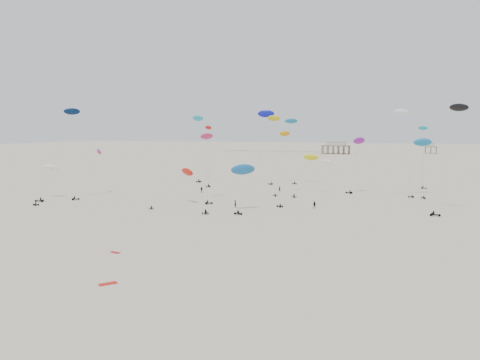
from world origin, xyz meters
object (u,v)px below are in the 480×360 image
(spectator_0, at_px, (235,208))
(pavilion_main, at_px, (336,148))
(pavilion_small, at_px, (431,149))
(rig_9, at_px, (357,151))
(rig_0, at_px, (288,138))
(rig_4, at_px, (423,147))

(spectator_0, bearing_deg, pavilion_main, -43.30)
(pavilion_small, height_order, spectator_0, pavilion_small)
(rig_9, height_order, spectator_0, rig_9)
(pavilion_main, bearing_deg, rig_9, -81.45)
(pavilion_small, bearing_deg, rig_0, -102.03)
(pavilion_main, distance_m, spectator_0, 259.99)
(rig_9, bearing_deg, spectator_0, 152.97)
(rig_4, relative_size, spectator_0, 7.76)
(rig_9, xyz_separation_m, spectator_0, (-25.54, -36.25, -12.55))
(pavilion_main, relative_size, rig_4, 1.22)
(pavilion_small, height_order, rig_9, rig_9)
(pavilion_small, relative_size, rig_9, 0.54)
(rig_0, bearing_deg, spectator_0, 57.47)
(rig_0, bearing_deg, pavilion_main, -106.68)
(rig_4, distance_m, spectator_0, 59.23)
(pavilion_small, bearing_deg, rig_9, -98.16)
(rig_9, distance_m, spectator_0, 46.08)
(rig_0, relative_size, rig_9, 1.35)
(pavilion_small, xyz_separation_m, rig_9, (-36.38, -253.59, 9.06))
(pavilion_small, distance_m, rig_4, 253.06)
(pavilion_main, xyz_separation_m, spectator_0, (8.08, -259.83, -4.22))
(rig_0, height_order, spectator_0, rig_0)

